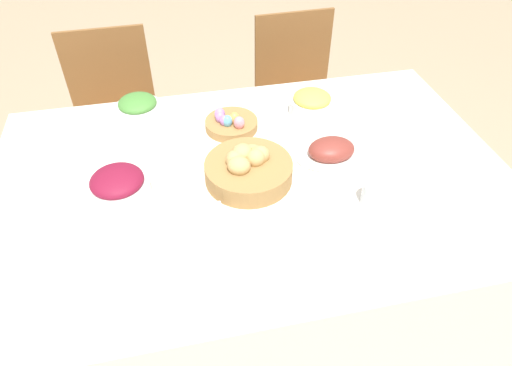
{
  "coord_description": "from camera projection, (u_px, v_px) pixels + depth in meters",
  "views": [
    {
      "loc": [
        -0.24,
        -1.16,
        1.79
      ],
      "look_at": [
        -0.01,
        -0.09,
        0.82
      ],
      "focal_mm": 32.0,
      "sensor_mm": 36.0,
      "label": 1
    }
  ],
  "objects": [
    {
      "name": "fork",
      "position": [
        254.0,
        262.0,
        1.28
      ],
      "size": [
        0.02,
        0.17,
        0.0
      ],
      "rotation": [
        0.0,
        0.0,
        0.07
      ],
      "color": "silver",
      "rests_on": "dining_table"
    },
    {
      "name": "butter_dish",
      "position": [
        206.0,
        214.0,
        1.4
      ],
      "size": [
        0.1,
        0.06,
        0.03
      ],
      "color": "white",
      "rests_on": "dining_table"
    },
    {
      "name": "beet_salad_bowl",
      "position": [
        118.0,
        186.0,
        1.45
      ],
      "size": [
        0.2,
        0.2,
        0.1
      ],
      "color": "white",
      "rests_on": "dining_table"
    },
    {
      "name": "green_salad_bowl",
      "position": [
        139.0,
        109.0,
        1.78
      ],
      "size": [
        0.17,
        0.17,
        0.1
      ],
      "color": "white",
      "rests_on": "dining_table"
    },
    {
      "name": "chair_far_left",
      "position": [
        116.0,
        117.0,
        2.34
      ],
      "size": [
        0.43,
        0.43,
        0.91
      ],
      "rotation": [
        0.0,
        0.0,
        0.02
      ],
      "color": "brown",
      "rests_on": "ground"
    },
    {
      "name": "dinner_plate",
      "position": [
        309.0,
        252.0,
        1.3
      ],
      "size": [
        0.27,
        0.27,
        0.01
      ],
      "color": "white",
      "rests_on": "dining_table"
    },
    {
      "name": "knife",
      "position": [
        361.0,
        243.0,
        1.33
      ],
      "size": [
        0.02,
        0.17,
        0.0
      ],
      "rotation": [
        0.0,
        0.0,
        0.07
      ],
      "color": "silver",
      "rests_on": "dining_table"
    },
    {
      "name": "drinking_cup",
      "position": [
        373.0,
        194.0,
        1.43
      ],
      "size": [
        0.07,
        0.07,
        0.08
      ],
      "color": "silver",
      "rests_on": "dining_table"
    },
    {
      "name": "egg_basket",
      "position": [
        231.0,
        123.0,
        1.75
      ],
      "size": [
        0.2,
        0.2,
        0.08
      ],
      "color": "#9E7542",
      "rests_on": "dining_table"
    },
    {
      "name": "pineapple_bowl",
      "position": [
        312.0,
        103.0,
        1.81
      ],
      "size": [
        0.18,
        0.18,
        0.1
      ],
      "color": "silver",
      "rests_on": "dining_table"
    },
    {
      "name": "dining_table",
      "position": [
        253.0,
        249.0,
        1.82
      ],
      "size": [
        1.77,
        1.16,
        0.78
      ],
      "color": "white",
      "rests_on": "ground"
    },
    {
      "name": "ground_plane",
      "position": [
        253.0,
        304.0,
        2.08
      ],
      "size": [
        12.0,
        12.0,
        0.0
      ],
      "primitive_type": "plane",
      "color": "tan"
    },
    {
      "name": "ham_platter",
      "position": [
        331.0,
        151.0,
        1.62
      ],
      "size": [
        0.26,
        0.18,
        0.08
      ],
      "color": "white",
      "rests_on": "dining_table"
    },
    {
      "name": "spoon",
      "position": [
        371.0,
        242.0,
        1.33
      ],
      "size": [
        0.02,
        0.17,
        0.0
      ],
      "rotation": [
        0.0,
        0.0,
        -0.07
      ],
      "color": "silver",
      "rests_on": "dining_table"
    },
    {
      "name": "bread_basket",
      "position": [
        249.0,
        168.0,
        1.51
      ],
      "size": [
        0.29,
        0.29,
        0.12
      ],
      "color": "#9E7542",
      "rests_on": "dining_table"
    },
    {
      "name": "chair_far_right",
      "position": [
        298.0,
        96.0,
        2.49
      ],
      "size": [
        0.43,
        0.43,
        0.91
      ],
      "rotation": [
        0.0,
        0.0,
        0.03
      ],
      "color": "brown",
      "rests_on": "ground"
    }
  ]
}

